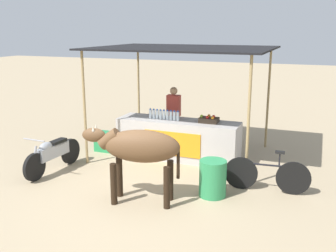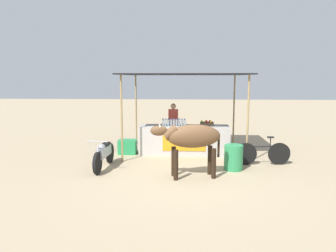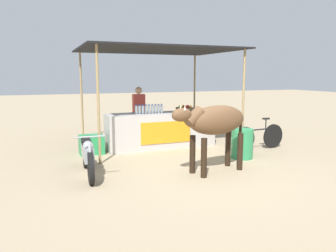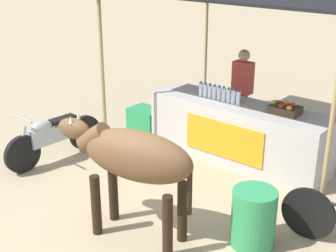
% 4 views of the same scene
% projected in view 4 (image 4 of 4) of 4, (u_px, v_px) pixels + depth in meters
% --- Properties ---
extents(ground_plane, '(60.00, 60.00, 0.00)m').
position_uv_depth(ground_plane, '(147.00, 214.00, 6.16)').
color(ground_plane, tan).
extents(stall_counter, '(3.00, 0.82, 0.96)m').
position_uv_depth(stall_counter, '(237.00, 132.00, 7.55)').
color(stall_counter, '#B2ADA8').
rests_on(stall_counter, ground).
extents(water_bottle_row, '(0.79, 0.07, 0.25)m').
position_uv_depth(water_bottle_row, '(219.00, 94.00, 7.51)').
color(water_bottle_row, silver).
rests_on(water_bottle_row, stall_counter).
extents(fruit_crate, '(0.44, 0.32, 0.18)m').
position_uv_depth(fruit_crate, '(285.00, 109.00, 6.94)').
color(fruit_crate, '#3F3326').
rests_on(fruit_crate, stall_counter).
extents(vendor_behind_counter, '(0.34, 0.22, 1.65)m').
position_uv_depth(vendor_behind_counter, '(242.00, 95.00, 8.20)').
color(vendor_behind_counter, '#383842').
rests_on(vendor_behind_counter, ground).
extents(cooler_box, '(0.60, 0.44, 0.48)m').
position_uv_depth(cooler_box, '(146.00, 121.00, 8.71)').
color(cooler_box, '#268C4C').
rests_on(cooler_box, ground).
extents(water_barrel, '(0.52, 0.52, 0.71)m').
position_uv_depth(water_barrel, '(253.00, 218.00, 5.43)').
color(water_barrel, '#2D8C51').
rests_on(water_barrel, ground).
extents(cow, '(1.85, 0.79, 1.44)m').
position_uv_depth(cow, '(133.00, 158.00, 5.36)').
color(cow, brown).
rests_on(cow, ground).
extents(motorcycle_parked, '(0.55, 1.80, 0.90)m').
position_uv_depth(motorcycle_parked, '(54.00, 136.00, 7.55)').
color(motorcycle_parked, black).
rests_on(motorcycle_parked, ground).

